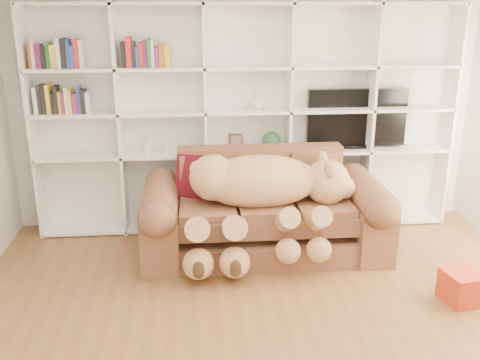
{
  "coord_description": "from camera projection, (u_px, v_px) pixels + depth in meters",
  "views": [
    {
      "loc": [
        -0.57,
        -3.21,
        2.38
      ],
      "look_at": [
        -0.14,
        1.63,
        0.76
      ],
      "focal_mm": 40.0,
      "sensor_mm": 36.0,
      "label": 1
    }
  ],
  "objects": [
    {
      "name": "sofa",
      "position": [
        264.0,
        216.0,
        5.28
      ],
      "size": [
        2.36,
        1.02,
        0.99
      ],
      "color": "brown",
      "rests_on": "floor"
    },
    {
      "name": "tv",
      "position": [
        357.0,
        119.0,
        5.79
      ],
      "size": [
        1.09,
        0.18,
        0.64
      ],
      "color": "black",
      "rests_on": "bookshelf"
    },
    {
      "name": "teddy_bear",
      "position": [
        261.0,
        194.0,
        4.99
      ],
      "size": [
        1.69,
        0.94,
        0.98
      ],
      "rotation": [
        0.0,
        0.0,
        0.1
      ],
      "color": "tan",
      "rests_on": "sofa"
    },
    {
      "name": "picture_frame",
      "position": [
        236.0,
        142.0,
        5.7
      ],
      "size": [
        0.15,
        0.05,
        0.18
      ],
      "primitive_type": "cube",
      "rotation": [
        0.0,
        0.0,
        -0.2
      ],
      "color": "#512E1B",
      "rests_on": "bookshelf"
    },
    {
      "name": "throw_pillow",
      "position": [
        200.0,
        178.0,
        5.27
      ],
      "size": [
        0.52,
        0.4,
        0.48
      ],
      "primitive_type": "cube",
      "rotation": [
        -0.24,
        0.0,
        -0.37
      ],
      "color": "#540E18",
      "rests_on": "sofa"
    },
    {
      "name": "shelf_vase",
      "position": [
        257.0,
        101.0,
        5.58
      ],
      "size": [
        0.19,
        0.19,
        0.16
      ],
      "primitive_type": "imported",
      "rotation": [
        0.0,
        0.0,
        -0.23
      ],
      "color": "beige",
      "rests_on": "bookshelf"
    },
    {
      "name": "gift_box",
      "position": [
        464.0,
        286.0,
        4.46
      ],
      "size": [
        0.37,
        0.35,
        0.26
      ],
      "primitive_type": "cube",
      "rotation": [
        0.0,
        0.0,
        0.17
      ],
      "color": "#BB3518",
      "rests_on": "floor"
    },
    {
      "name": "green_vase",
      "position": [
        272.0,
        141.0,
        5.73
      ],
      "size": [
        0.2,
        0.2,
        0.2
      ],
      "primitive_type": "sphere",
      "color": "#2D5739",
      "rests_on": "bookshelf"
    },
    {
      "name": "bookshelf",
      "position": [
        224.0,
        110.0,
        5.63
      ],
      "size": [
        4.43,
        0.35,
        2.4
      ],
      "color": "white",
      "rests_on": "floor"
    },
    {
      "name": "wall_back",
      "position": [
        245.0,
        103.0,
        5.77
      ],
      "size": [
        5.0,
        0.02,
        2.7
      ],
      "primitive_type": "cube",
      "color": "silver",
      "rests_on": "floor"
    },
    {
      "name": "snow_globe",
      "position": [
        187.0,
        147.0,
        5.67
      ],
      "size": [
        0.11,
        0.11,
        0.11
      ],
      "primitive_type": "sphere",
      "color": "silver",
      "rests_on": "bookshelf"
    },
    {
      "name": "figurine_tall",
      "position": [
        147.0,
        146.0,
        5.62
      ],
      "size": [
        0.1,
        0.1,
        0.16
      ],
      "primitive_type": "cylinder",
      "rotation": [
        0.0,
        0.0,
        -0.27
      ],
      "color": "beige",
      "rests_on": "bookshelf"
    },
    {
      "name": "figurine_short",
      "position": [
        167.0,
        147.0,
        5.65
      ],
      "size": [
        0.09,
        0.09,
        0.14
      ],
      "primitive_type": "cylinder",
      "rotation": [
        0.0,
        0.0,
        -0.14
      ],
      "color": "beige",
      "rests_on": "bookshelf"
    },
    {
      "name": "floor",
      "position": [
        279.0,
        351.0,
        3.84
      ],
      "size": [
        5.0,
        5.0,
        0.0
      ],
      "primitive_type": "plane",
      "color": "brown",
      "rests_on": "ground"
    }
  ]
}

